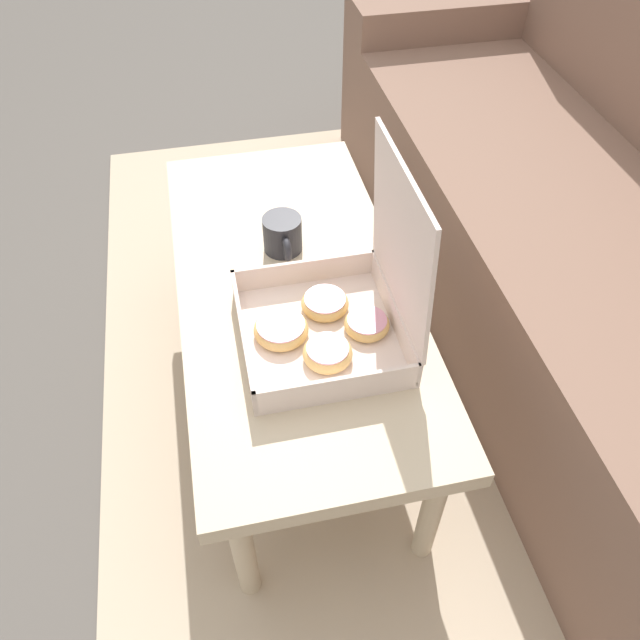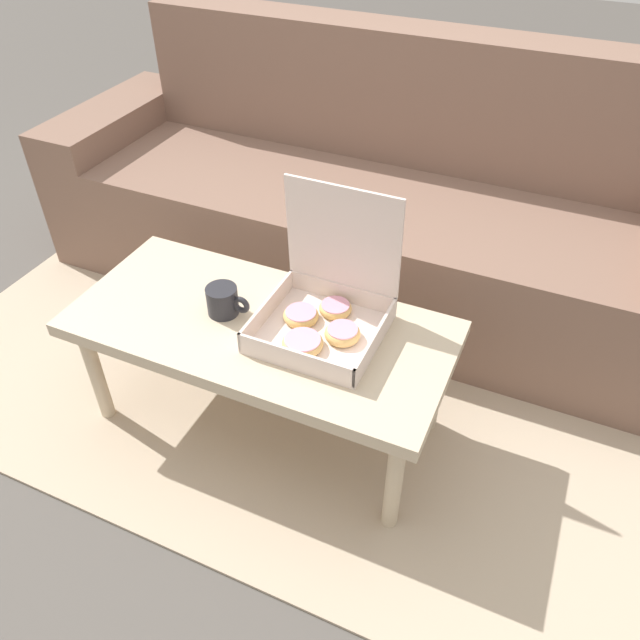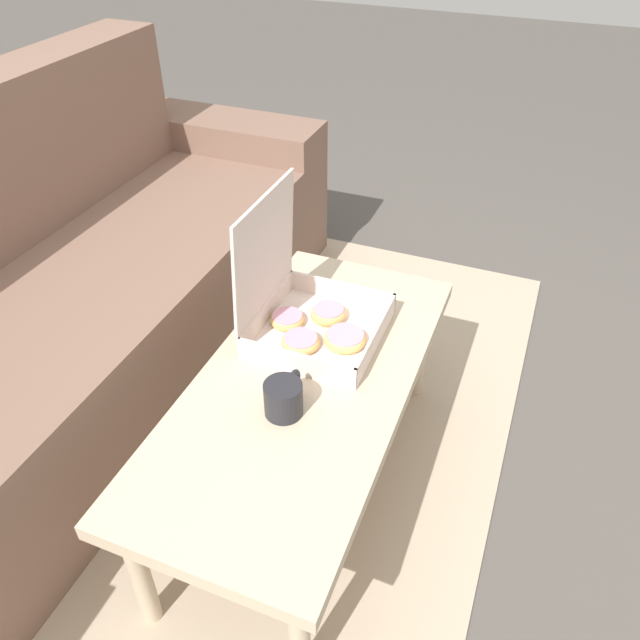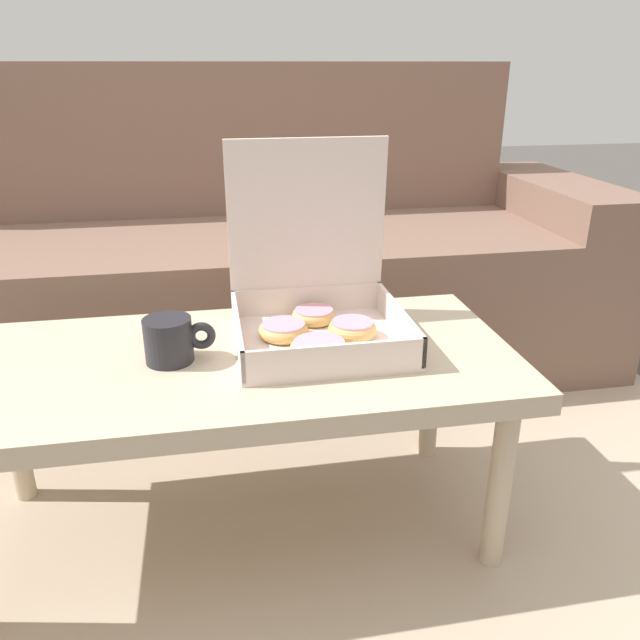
% 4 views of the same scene
% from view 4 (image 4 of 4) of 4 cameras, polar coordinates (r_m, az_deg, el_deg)
% --- Properties ---
extents(ground_plane, '(12.00, 12.00, 0.00)m').
position_cam_4_polar(ground_plane, '(1.45, -7.23, -16.92)').
color(ground_plane, '#514C47').
extents(area_rug, '(2.55, 1.72, 0.01)m').
position_cam_4_polar(area_rug, '(1.70, -7.90, -10.40)').
color(area_rug, tan).
rests_on(area_rug, ground_plane).
extents(couch, '(2.43, 0.76, 0.92)m').
position_cam_4_polar(couch, '(2.00, -9.10, 4.68)').
color(couch, '#7A5B4C').
rests_on(couch, ground_plane).
extents(coffee_table, '(1.07, 0.50, 0.41)m').
position_cam_4_polar(coffee_table, '(1.20, -7.89, -5.18)').
color(coffee_table, '#C6B293').
rests_on(coffee_table, ground_plane).
extents(pastry_box, '(0.33, 0.31, 0.38)m').
position_cam_4_polar(pastry_box, '(1.23, -0.34, 1.19)').
color(pastry_box, silver).
rests_on(pastry_box, coffee_table).
extents(coffee_mug, '(0.13, 0.09, 0.08)m').
position_cam_4_polar(coffee_mug, '(1.17, -13.51, -1.78)').
color(coffee_mug, '#232328').
rests_on(coffee_mug, coffee_table).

